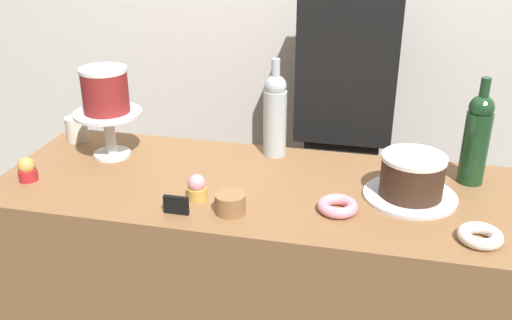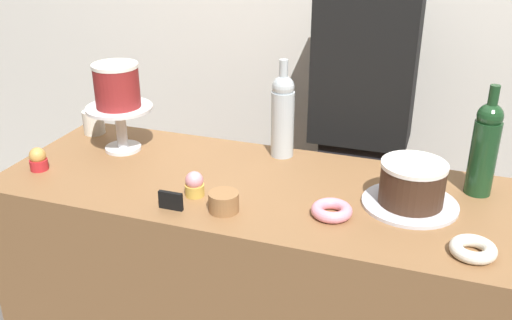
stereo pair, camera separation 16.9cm
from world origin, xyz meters
The scene contains 16 objects.
back_wall centered at (0.00, 0.87, 1.30)m, with size 6.00×0.05×2.60m.
display_counter centered at (0.00, 0.00, 0.45)m, with size 1.57×0.60×0.90m.
cake_stand_pedestal centered at (-0.52, 0.10, 1.01)m, with size 0.22×0.22×0.16m.
white_layer_cake centered at (-0.52, 0.10, 1.13)m, with size 0.15×0.15×0.14m.
silver_serving_platter centered at (0.45, 0.02, 0.91)m, with size 0.27×0.27×0.01m.
chocolate_round_cake centered at (0.45, 0.02, 0.97)m, with size 0.18×0.18×0.12m.
wine_bottle_green centered at (0.63, 0.16, 1.05)m, with size 0.08×0.08×0.33m.
wine_bottle_clear centered at (0.01, 0.23, 1.05)m, with size 0.08×0.08×0.33m.
cupcake_caramel centered at (-0.68, -0.13, 0.94)m, with size 0.06×0.06×0.07m.
cupcake_strawberry centered at (-0.14, -0.12, 0.94)m, with size 0.06×0.06×0.07m.
donut_pink centered at (0.25, -0.11, 0.92)m, with size 0.11×0.11×0.03m.
donut_sugar centered at (0.62, -0.18, 0.92)m, with size 0.11×0.11×0.03m.
cookie_stack centered at (-0.03, -0.18, 0.93)m, with size 0.08×0.08×0.05m.
price_sign_chalkboard centered at (-0.17, -0.22, 0.93)m, with size 0.07×0.01×0.05m.
coffee_cup_ceramic centered at (-0.69, 0.20, 0.94)m, with size 0.08×0.08×0.08m.
barista_figure centered at (0.21, 0.59, 0.84)m, with size 0.36×0.22×1.60m.
Camera 1 is at (0.34, -1.50, 1.68)m, focal length 40.38 mm.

